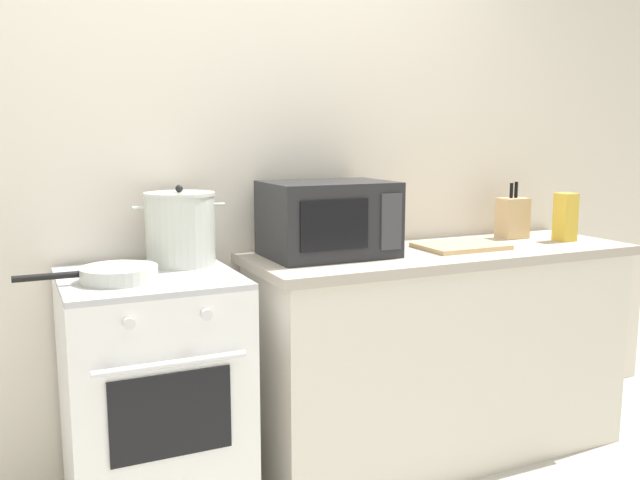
{
  "coord_description": "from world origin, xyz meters",
  "views": [
    {
      "loc": [
        -0.78,
        -1.76,
        1.41
      ],
      "look_at": [
        0.31,
        0.6,
        1.0
      ],
      "focal_mm": 38.03,
      "sensor_mm": 36.0,
      "label": 1
    }
  ],
  "objects": [
    {
      "name": "back_wall",
      "position": [
        0.3,
        0.97,
        1.25
      ],
      "size": [
        4.4,
        0.1,
        2.5
      ],
      "primitive_type": "cube",
      "color": "silver",
      "rests_on": "ground_plane"
    },
    {
      "name": "lower_cabinet_right",
      "position": [
        0.9,
        0.62,
        0.44
      ],
      "size": [
        1.64,
        0.56,
        0.88
      ],
      "primitive_type": "cube",
      "color": "beige",
      "rests_on": "ground_plane"
    },
    {
      "name": "countertop_right",
      "position": [
        0.9,
        0.62,
        0.9
      ],
      "size": [
        1.7,
        0.6,
        0.04
      ],
      "primitive_type": "cube",
      "color": "#ADA393",
      "rests_on": "lower_cabinet_right"
    },
    {
      "name": "stove",
      "position": [
        -0.35,
        0.6,
        0.46
      ],
      "size": [
        0.6,
        0.64,
        0.92
      ],
      "color": "white",
      "rests_on": "ground_plane"
    },
    {
      "name": "stock_pot",
      "position": [
        -0.2,
        0.74,
        1.06
      ],
      "size": [
        0.35,
        0.26,
        0.3
      ],
      "color": "beige",
      "rests_on": "stove"
    },
    {
      "name": "frying_pan",
      "position": [
        -0.46,
        0.54,
        0.95
      ],
      "size": [
        0.46,
        0.26,
        0.05
      ],
      "color": "beige",
      "rests_on": "stove"
    },
    {
      "name": "microwave",
      "position": [
        0.38,
        0.68,
        1.07
      ],
      "size": [
        0.5,
        0.37,
        0.3
      ],
      "color": "#232326",
      "rests_on": "countertop_right"
    },
    {
      "name": "cutting_board",
      "position": [
        0.98,
        0.6,
        0.93
      ],
      "size": [
        0.36,
        0.26,
        0.02
      ],
      "primitive_type": "cube",
      "color": "tan",
      "rests_on": "countertop_right"
    },
    {
      "name": "knife_block",
      "position": [
        1.38,
        0.74,
        1.02
      ],
      "size": [
        0.13,
        0.1,
        0.27
      ],
      "color": "tan",
      "rests_on": "countertop_right"
    },
    {
      "name": "pasta_box",
      "position": [
        1.54,
        0.57,
        1.03
      ],
      "size": [
        0.08,
        0.08,
        0.22
      ],
      "primitive_type": "cube",
      "color": "gold",
      "rests_on": "countertop_right"
    }
  ]
}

